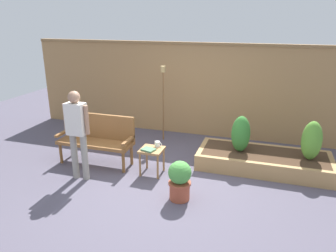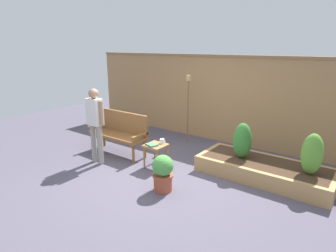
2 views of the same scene
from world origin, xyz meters
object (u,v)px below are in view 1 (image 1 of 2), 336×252
at_px(side_table, 152,153).
at_px(person_by_bench, 77,128).
at_px(potted_boxwood, 180,179).
at_px(shrub_near_bench, 241,134).
at_px(garden_bench, 97,135).
at_px(tiki_torch, 163,90).
at_px(book_on_table, 148,150).
at_px(shrub_far_corner, 312,141).
at_px(cup_on_table, 157,144).

bearing_deg(side_table, person_by_bench, -154.03).
relative_size(potted_boxwood, shrub_near_bench, 0.93).
relative_size(garden_bench, tiki_torch, 0.85).
distance_m(book_on_table, person_by_bench, 1.26).
height_order(shrub_far_corner, person_by_bench, person_by_bench).
relative_size(shrub_far_corner, person_by_bench, 0.45).
xyz_separation_m(garden_bench, side_table, (1.17, -0.16, -0.15)).
bearing_deg(shrub_far_corner, cup_on_table, -165.50).
xyz_separation_m(cup_on_table, shrub_far_corner, (2.60, 0.67, 0.12)).
height_order(cup_on_table, tiki_torch, tiki_torch).
distance_m(shrub_near_bench, shrub_far_corner, 1.21).
bearing_deg(person_by_bench, book_on_table, 23.01).
bearing_deg(book_on_table, garden_bench, -176.16).
height_order(potted_boxwood, tiki_torch, tiki_torch).
bearing_deg(side_table, potted_boxwood, -43.94).
distance_m(book_on_table, potted_boxwood, 0.96).
xyz_separation_m(garden_bench, potted_boxwood, (1.87, -0.84, -0.21)).
height_order(potted_boxwood, person_by_bench, person_by_bench).
distance_m(cup_on_table, book_on_table, 0.24).
bearing_deg(potted_boxwood, cup_on_table, 128.43).
xyz_separation_m(cup_on_table, person_by_bench, (-1.18, -0.68, 0.41)).
xyz_separation_m(tiki_torch, person_by_bench, (-0.77, -2.23, -0.22)).
distance_m(side_table, shrub_far_corner, 2.79).
bearing_deg(potted_boxwood, shrub_far_corner, 37.25).
relative_size(side_table, person_by_bench, 0.31).
distance_m(book_on_table, shrub_near_bench, 1.74).
bearing_deg(tiki_torch, person_by_bench, -108.99).
bearing_deg(person_by_bench, side_table, 25.97).
bearing_deg(garden_bench, potted_boxwood, -24.07).
relative_size(cup_on_table, potted_boxwood, 0.21).
bearing_deg(tiki_torch, shrub_far_corner, -16.27).
height_order(side_table, book_on_table, book_on_table).
bearing_deg(garden_bench, tiki_torch, 61.97).
xyz_separation_m(shrub_far_corner, person_by_bench, (-3.78, -1.35, 0.28)).
distance_m(garden_bench, tiki_torch, 1.84).
xyz_separation_m(cup_on_table, shrub_near_bench, (1.39, 0.67, 0.11)).
relative_size(side_table, cup_on_table, 3.62).
height_order(book_on_table, potted_boxwood, potted_boxwood).
bearing_deg(cup_on_table, shrub_far_corner, 14.50).
bearing_deg(cup_on_table, potted_boxwood, -51.57).
xyz_separation_m(potted_boxwood, shrub_far_corner, (1.96, 1.49, 0.32)).
bearing_deg(shrub_near_bench, garden_bench, -166.04).
bearing_deg(side_table, shrub_near_bench, 29.10).
xyz_separation_m(garden_bench, person_by_bench, (0.05, -0.70, 0.39)).
relative_size(side_table, shrub_near_bench, 0.70).
bearing_deg(book_on_table, shrub_far_corner, 34.12).
height_order(garden_bench, book_on_table, garden_bench).
bearing_deg(side_table, book_on_table, -111.04).
xyz_separation_m(shrub_near_bench, shrub_far_corner, (1.21, 0.00, 0.01)).
bearing_deg(tiki_torch, potted_boxwood, -65.93).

